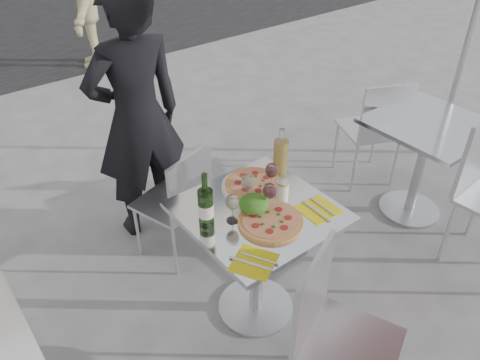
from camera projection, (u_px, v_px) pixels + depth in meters
ground at (255, 308)px, 2.79m from camera, size 80.00×80.00×0.00m
main_table at (257, 241)px, 2.47m from camera, size 0.72×0.72×0.75m
side_table_right at (425, 149)px, 3.23m from camera, size 0.72×0.72×0.75m
chair_far at (179, 197)px, 2.87m from camera, size 0.47×0.48×0.82m
chair_near at (333, 326)px, 2.05m from camera, size 0.53×0.54×0.89m
side_chair_rfar at (377, 125)px, 3.52m from camera, size 0.54×0.55×0.90m
woman_diner at (137, 118)px, 2.93m from camera, size 0.65×0.45×1.71m
pizza_near at (270, 221)px, 2.27m from camera, size 0.32×0.32×0.02m
pizza_far at (253, 185)px, 2.50m from camera, size 0.34×0.34×0.03m
salad_plate at (254, 205)px, 2.33m from camera, size 0.22×0.22×0.09m
wine_bottle at (206, 206)px, 2.20m from camera, size 0.07×0.07×0.29m
carafe at (281, 157)px, 2.54m from camera, size 0.08×0.08×0.29m
sugar_shaker at (282, 190)px, 2.40m from camera, size 0.06×0.06×0.11m
wineglass_white_a at (232, 203)px, 2.22m from camera, size 0.07×0.07×0.16m
wineglass_white_b at (248, 182)px, 2.36m from camera, size 0.07×0.07×0.16m
wineglass_red_a at (270, 192)px, 2.30m from camera, size 0.07×0.07×0.16m
wineglass_red_b at (272, 171)px, 2.44m from camera, size 0.07×0.07×0.16m
napkin_left at (254, 262)px, 2.05m from camera, size 0.24×0.24×0.01m
napkin_right at (318, 209)px, 2.35m from camera, size 0.19×0.20×0.01m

